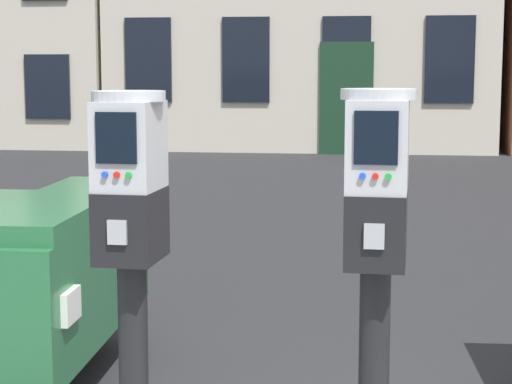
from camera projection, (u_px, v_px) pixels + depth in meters
name	position (u px, v px, depth m)	size (l,w,h in m)	color
parking_meter_near_kerb	(131.00, 240.00, 2.71)	(0.23, 0.26, 1.42)	black
parking_meter_twin_adjacent	(376.00, 244.00, 2.61)	(0.23, 0.26, 1.43)	black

